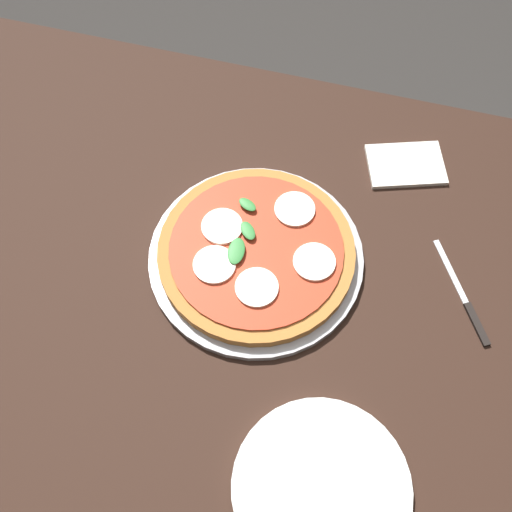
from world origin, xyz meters
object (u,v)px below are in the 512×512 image
at_px(plate_white, 321,488).
at_px(knife, 467,305).
at_px(serving_tray, 256,257).
at_px(pizza, 256,251).
at_px(napkin, 406,165).
at_px(dining_table, 246,308).

xyz_separation_m(plate_white, knife, (0.16, 0.32, -0.00)).
distance_m(serving_tray, plate_white, 0.36).
relative_size(pizza, napkin, 2.38).
xyz_separation_m(plate_white, napkin, (0.03, 0.56, -0.00)).
bearing_deg(pizza, napkin, 50.20).
relative_size(pizza, knife, 1.86).
xyz_separation_m(dining_table, pizza, (0.01, 0.05, 0.12)).
bearing_deg(dining_table, knife, 8.52).
xyz_separation_m(dining_table, serving_tray, (0.01, 0.04, 0.11)).
bearing_deg(pizza, dining_table, -97.04).
height_order(serving_tray, napkin, serving_tray).
xyz_separation_m(dining_table, knife, (0.34, 0.05, 0.10)).
distance_m(plate_white, napkin, 0.56).
distance_m(pizza, plate_white, 0.36).
height_order(serving_tray, pizza, pizza).
height_order(napkin, knife, napkin).
bearing_deg(dining_table, serving_tray, 83.24).
bearing_deg(plate_white, serving_tray, 119.03).
distance_m(serving_tray, knife, 0.33).
xyz_separation_m(pizza, knife, (0.33, 0.01, -0.02)).
relative_size(serving_tray, napkin, 2.61).
xyz_separation_m(serving_tray, pizza, (0.00, 0.00, 0.02)).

